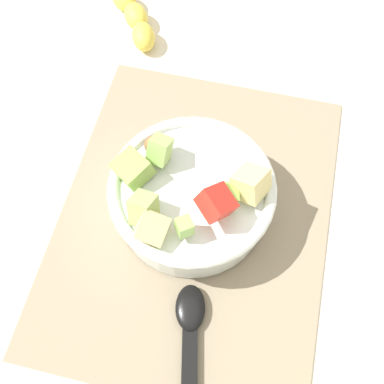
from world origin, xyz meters
name	(u,v)px	position (x,y,z in m)	size (l,w,h in m)	color
ground_plane	(194,217)	(0.00, 0.00, 0.00)	(2.40, 2.40, 0.00)	silver
placemat	(194,216)	(0.00, 0.00, 0.00)	(0.46, 0.35, 0.01)	gray
salad_bowl	(191,195)	(0.01, 0.01, 0.05)	(0.21, 0.21, 0.11)	white
serving_spoon	(190,345)	(-0.16, -0.03, 0.01)	(0.21, 0.07, 0.01)	black
banana_whole	(134,17)	(0.32, 0.17, 0.02)	(0.14, 0.12, 0.04)	yellow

